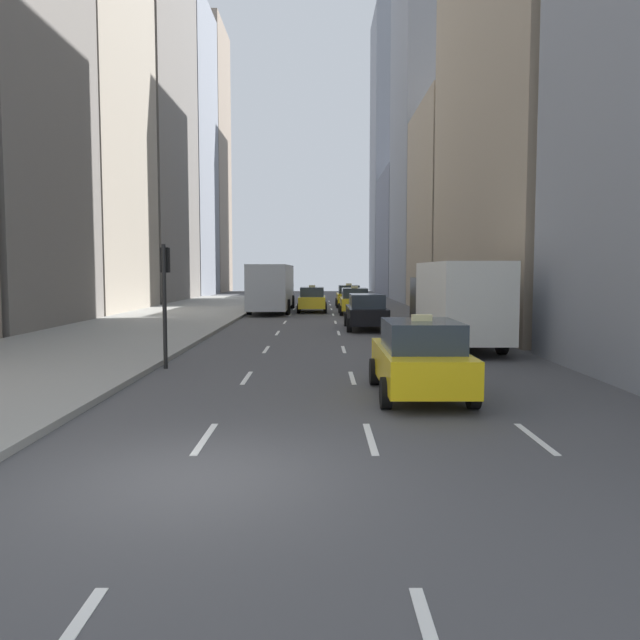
# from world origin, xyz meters

# --- Properties ---
(ground_plane) EXTENTS (160.00, 160.00, 0.00)m
(ground_plane) POSITION_xyz_m (0.00, 0.00, 0.00)
(ground_plane) COLOR #474749
(sidewalk_left) EXTENTS (8.00, 66.00, 0.15)m
(sidewalk_left) POSITION_xyz_m (-7.00, 27.00, 0.07)
(sidewalk_left) COLOR gray
(sidewalk_left) RESTS_ON ground
(lane_markings) EXTENTS (5.72, 56.00, 0.01)m
(lane_markings) POSITION_xyz_m (2.60, 23.00, 0.01)
(lane_markings) COLOR white
(lane_markings) RESTS_ON ground
(building_row_left) EXTENTS (6.00, 83.07, 37.51)m
(building_row_left) POSITION_xyz_m (-14.00, 45.19, 16.13)
(building_row_left) COLOR gray
(building_row_left) RESTS_ON ground
(building_row_right) EXTENTS (6.00, 86.04, 37.44)m
(building_row_right) POSITION_xyz_m (12.00, 43.47, 13.97)
(building_row_right) COLOR gray
(building_row_right) RESTS_ON ground
(taxi_lead) EXTENTS (2.02, 4.40, 1.87)m
(taxi_lead) POSITION_xyz_m (4.00, 40.63, 0.88)
(taxi_lead) COLOR yellow
(taxi_lead) RESTS_ON ground
(taxi_second) EXTENTS (2.02, 4.40, 1.87)m
(taxi_second) POSITION_xyz_m (4.00, 5.59, 0.88)
(taxi_second) COLOR yellow
(taxi_second) RESTS_ON ground
(taxi_third) EXTENTS (2.02, 4.40, 1.87)m
(taxi_third) POSITION_xyz_m (4.00, 32.38, 0.88)
(taxi_third) COLOR yellow
(taxi_third) RESTS_ON ground
(taxi_fourth) EXTENTS (2.02, 4.40, 1.87)m
(taxi_fourth) POSITION_xyz_m (1.20, 34.68, 0.88)
(taxi_fourth) COLOR yellow
(taxi_fourth) RESTS_ON ground
(sedan_black_near) EXTENTS (2.02, 4.97, 1.73)m
(sedan_black_near) POSITION_xyz_m (4.00, 21.88, 0.88)
(sedan_black_near) COLOR black
(sedan_black_near) RESTS_ON ground
(city_bus) EXTENTS (2.80, 11.61, 3.25)m
(city_bus) POSITION_xyz_m (-1.61, 35.31, 1.79)
(city_bus) COLOR #B7BCC1
(city_bus) RESTS_ON ground
(box_truck) EXTENTS (2.58, 8.40, 3.15)m
(box_truck) POSITION_xyz_m (6.80, 14.90, 1.71)
(box_truck) COLOR #262628
(box_truck) RESTS_ON ground
(traffic_light_pole) EXTENTS (0.24, 0.42, 3.60)m
(traffic_light_pole) POSITION_xyz_m (-2.75, 9.72, 2.41)
(traffic_light_pole) COLOR black
(traffic_light_pole) RESTS_ON ground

